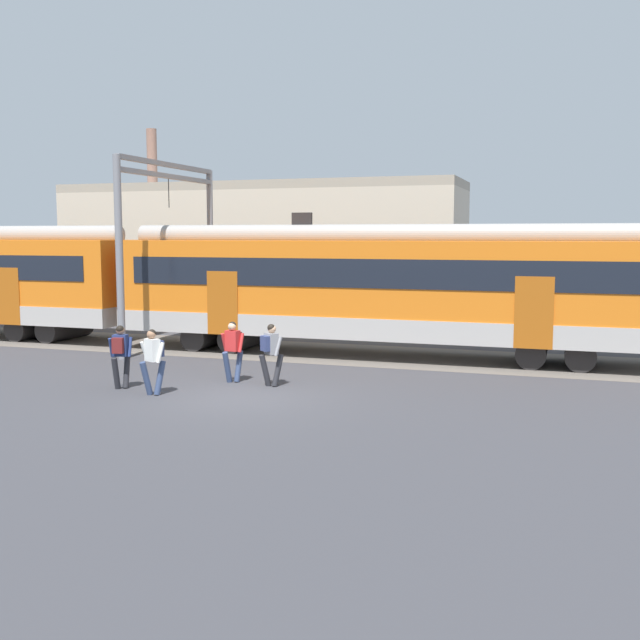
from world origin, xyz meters
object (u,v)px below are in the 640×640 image
(commuter_train, at_px, (151,283))
(pedestrian_red, at_px, (233,346))
(pedestrian_navy, at_px, (120,351))
(pedestrian_grey, at_px, (271,349))
(pedestrian_white, at_px, (153,356))

(commuter_train, xyz_separation_m, pedestrian_red, (5.81, -5.54, -1.26))
(pedestrian_navy, height_order, pedestrian_grey, same)
(commuter_train, bearing_deg, pedestrian_navy, -64.86)
(pedestrian_red, bearing_deg, commuter_train, 136.38)
(commuter_train, distance_m, pedestrian_white, 9.03)
(commuter_train, xyz_separation_m, pedestrian_navy, (3.41, -7.27, -1.26))
(pedestrian_white, height_order, pedestrian_grey, same)
(commuter_train, height_order, pedestrian_navy, commuter_train)
(pedestrian_white, relative_size, pedestrian_grey, 1.00)
(pedestrian_grey, bearing_deg, commuter_train, 140.55)
(pedestrian_navy, xyz_separation_m, pedestrian_white, (1.20, -0.39, 0.00))
(pedestrian_navy, relative_size, pedestrian_red, 1.00)
(pedestrian_white, relative_size, pedestrian_red, 1.00)
(pedestrian_white, distance_m, pedestrian_grey, 3.05)
(commuter_train, height_order, pedestrian_red, commuter_train)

